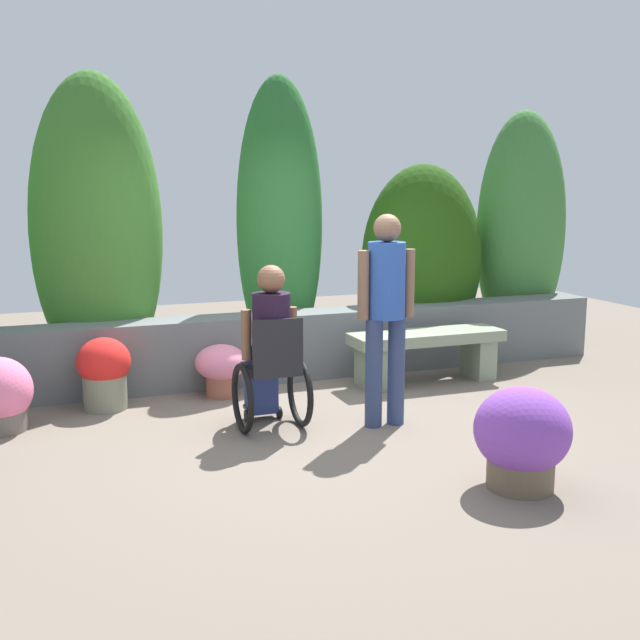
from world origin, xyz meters
The scene contains 9 objects.
ground_plane centered at (0.00, 0.00, 0.00)m, with size 13.53×13.53×0.00m, color #74675A.
stone_retaining_wall centered at (0.00, 1.58, 0.34)m, with size 7.40×0.42×0.67m, color slate.
hedge_backdrop centered at (0.04, 2.12, 1.35)m, with size 7.68×1.00×3.07m.
stone_bench centered at (1.42, 0.94, 0.34)m, with size 1.55×0.45×0.51m.
person_in_wheelchair centered at (-0.44, 0.10, 0.62)m, with size 0.53×0.66×1.33m.
person_standing_companion centered at (0.45, -0.15, 0.99)m, with size 0.49×0.30×1.72m.
flower_pot_terracotta_by_wall centered at (-1.64, 1.12, 0.34)m, with size 0.46×0.46×0.63m.
flower_pot_red_accent centered at (0.72, -1.65, 0.34)m, with size 0.62×0.62×0.67m.
flower_pot_small_foreground centered at (-0.60, 1.16, 0.28)m, with size 0.48×0.48×0.49m.
Camera 1 is at (-2.15, -5.63, 1.96)m, focal length 43.08 mm.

